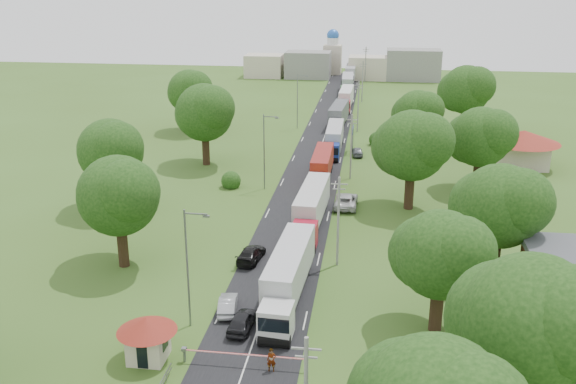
% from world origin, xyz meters
% --- Properties ---
extents(ground, '(260.00, 260.00, 0.00)m').
position_xyz_m(ground, '(0.00, 0.00, 0.00)').
color(ground, '#39571D').
rests_on(ground, ground).
extents(road, '(8.00, 200.00, 0.04)m').
position_xyz_m(road, '(0.00, 20.00, 0.00)').
color(road, black).
rests_on(road, ground).
extents(boom_barrier, '(9.22, 0.35, 1.18)m').
position_xyz_m(boom_barrier, '(-1.36, -25.00, 0.89)').
color(boom_barrier, slate).
rests_on(boom_barrier, ground).
extents(guard_booth, '(4.40, 4.40, 3.45)m').
position_xyz_m(guard_booth, '(-7.20, -25.00, 2.16)').
color(guard_booth, beige).
rests_on(guard_booth, ground).
extents(info_sign, '(0.12, 3.10, 4.10)m').
position_xyz_m(info_sign, '(5.20, 35.00, 3.00)').
color(info_sign, slate).
rests_on(info_sign, ground).
extents(pole_1, '(1.60, 0.24, 9.00)m').
position_xyz_m(pole_1, '(5.50, -7.00, 4.68)').
color(pole_1, gray).
rests_on(pole_1, ground).
extents(pole_2, '(1.60, 0.24, 9.00)m').
position_xyz_m(pole_2, '(5.50, 21.00, 4.68)').
color(pole_2, gray).
rests_on(pole_2, ground).
extents(pole_3, '(1.60, 0.24, 9.00)m').
position_xyz_m(pole_3, '(5.50, 49.00, 4.68)').
color(pole_3, gray).
rests_on(pole_3, ground).
extents(pole_4, '(1.60, 0.24, 9.00)m').
position_xyz_m(pole_4, '(5.50, 77.00, 4.68)').
color(pole_4, gray).
rests_on(pole_4, ground).
extents(pole_5, '(1.60, 0.24, 9.00)m').
position_xyz_m(pole_5, '(5.50, 105.00, 4.68)').
color(pole_5, gray).
rests_on(pole_5, ground).
extents(lamp_0, '(2.03, 0.22, 10.00)m').
position_xyz_m(lamp_0, '(-5.35, -20.00, 5.55)').
color(lamp_0, slate).
rests_on(lamp_0, ground).
extents(lamp_1, '(2.03, 0.22, 10.00)m').
position_xyz_m(lamp_1, '(-5.35, 15.00, 5.55)').
color(lamp_1, slate).
rests_on(lamp_1, ground).
extents(lamp_2, '(2.03, 0.22, 10.00)m').
position_xyz_m(lamp_2, '(-5.35, 50.00, 5.55)').
color(lamp_2, slate).
rests_on(lamp_2, ground).
extents(tree_1, '(9.60, 9.60, 12.05)m').
position_xyz_m(tree_1, '(17.99, -29.83, 7.85)').
color(tree_1, '#382616').
rests_on(tree_1, ground).
extents(tree_2, '(8.00, 8.00, 10.10)m').
position_xyz_m(tree_2, '(13.99, -17.86, 6.60)').
color(tree_2, '#382616').
rests_on(tree_2, ground).
extents(tree_3, '(8.80, 8.80, 11.07)m').
position_xyz_m(tree_3, '(19.99, -7.84, 7.22)').
color(tree_3, '#382616').
rests_on(tree_3, ground).
extents(tree_4, '(9.60, 9.60, 12.05)m').
position_xyz_m(tree_4, '(12.99, 10.17, 7.85)').
color(tree_4, '#382616').
rests_on(tree_4, ground).
extents(tree_5, '(8.80, 8.80, 11.07)m').
position_xyz_m(tree_5, '(21.99, 18.16, 7.22)').
color(tree_5, '#382616').
rests_on(tree_5, ground).
extents(tree_6, '(8.00, 8.00, 10.10)m').
position_xyz_m(tree_6, '(14.99, 35.14, 6.60)').
color(tree_6, '#382616').
rests_on(tree_6, ground).
extents(tree_7, '(9.60, 9.60, 12.05)m').
position_xyz_m(tree_7, '(23.99, 50.17, 7.85)').
color(tree_7, '#382616').
rests_on(tree_7, ground).
extents(tree_10, '(8.80, 8.80, 11.07)m').
position_xyz_m(tree_10, '(-15.01, -9.84, 7.22)').
color(tree_10, '#382616').
rests_on(tree_10, ground).
extents(tree_11, '(8.80, 8.80, 11.07)m').
position_xyz_m(tree_11, '(-22.01, 5.16, 7.22)').
color(tree_11, '#382616').
rests_on(tree_11, ground).
extents(tree_12, '(9.60, 9.60, 12.05)m').
position_xyz_m(tree_12, '(-16.01, 25.17, 7.85)').
color(tree_12, '#382616').
rests_on(tree_12, ground).
extents(tree_13, '(8.80, 8.80, 11.07)m').
position_xyz_m(tree_13, '(-24.01, 45.16, 7.22)').
color(tree_13, '#382616').
rests_on(tree_13, ground).
extents(house_brick, '(8.60, 6.60, 5.20)m').
position_xyz_m(house_brick, '(26.00, -12.00, 2.65)').
color(house_brick, maroon).
rests_on(house_brick, ground).
extents(house_cream, '(10.08, 10.08, 5.80)m').
position_xyz_m(house_cream, '(30.00, 30.00, 3.64)').
color(house_cream, beige).
rests_on(house_cream, ground).
extents(distant_town, '(52.00, 8.00, 8.00)m').
position_xyz_m(distant_town, '(0.68, 110.00, 3.49)').
color(distant_town, gray).
rests_on(distant_town, ground).
extents(church, '(5.00, 5.00, 12.30)m').
position_xyz_m(church, '(-4.00, 118.00, 5.39)').
color(church, beige).
rests_on(church, ground).
extents(truck_0, '(3.23, 15.44, 4.27)m').
position_xyz_m(truck_0, '(1.69, -14.58, 2.26)').
color(truck_0, silver).
rests_on(truck_0, ground).
extents(truck_1, '(3.12, 15.14, 4.18)m').
position_xyz_m(truck_1, '(1.93, 2.65, 2.22)').
color(truck_1, '#B0142C').
rests_on(truck_1, ground).
extents(truck_2, '(2.38, 13.80, 3.83)m').
position_xyz_m(truck_2, '(1.65, 19.44, 2.03)').
color(truck_2, gold).
rests_on(truck_2, ground).
extents(truck_3, '(2.58, 13.98, 3.87)m').
position_xyz_m(truck_3, '(2.26, 35.27, 2.05)').
color(truck_3, navy).
rests_on(truck_3, ground).
extents(truck_4, '(3.24, 14.59, 4.03)m').
position_xyz_m(truck_4, '(1.86, 52.07, 2.14)').
color(truck_4, silver).
rests_on(truck_4, ground).
extents(truck_5, '(2.67, 14.19, 3.93)m').
position_xyz_m(truck_5, '(2.34, 70.04, 2.09)').
color(truck_5, '#B51B30').
rests_on(truck_5, ground).
extents(truck_6, '(2.98, 14.89, 4.12)m').
position_xyz_m(truck_6, '(1.78, 87.30, 2.18)').
color(truck_6, '#286C2E').
rests_on(truck_6, ground).
extents(truck_7, '(2.47, 14.37, 3.99)m').
position_xyz_m(truck_7, '(1.71, 105.33, 2.12)').
color(truck_7, silver).
rests_on(truck_7, ground).
extents(car_lane_front, '(2.03, 4.40, 1.46)m').
position_xyz_m(car_lane_front, '(-1.23, -20.00, 0.73)').
color(car_lane_front, black).
rests_on(car_lane_front, ground).
extents(car_lane_mid, '(1.95, 4.21, 1.34)m').
position_xyz_m(car_lane_mid, '(-3.00, -17.41, 0.67)').
color(car_lane_mid, '#A0A2A8').
rests_on(car_lane_mid, ground).
extents(car_lane_rear, '(2.55, 5.06, 1.41)m').
position_xyz_m(car_lane_rear, '(-3.00, -7.20, 0.70)').
color(car_lane_rear, black).
rests_on(car_lane_rear, ground).
extents(car_verge_near, '(2.78, 5.84, 1.61)m').
position_xyz_m(car_verge_near, '(5.50, 9.53, 0.80)').
color(car_verge_near, silver).
rests_on(car_verge_near, ground).
extents(car_verge_far, '(2.07, 4.11, 1.34)m').
position_xyz_m(car_verge_far, '(6.06, 32.89, 0.67)').
color(car_verge_far, slate).
rests_on(car_verge_far, ground).
extents(pedestrian_near, '(0.70, 0.50, 1.79)m').
position_xyz_m(pedestrian_near, '(2.00, -25.30, 0.90)').
color(pedestrian_near, gray).
rests_on(pedestrian_near, ground).
extents(pedestrian_booth, '(1.09, 1.05, 1.76)m').
position_xyz_m(pedestrian_booth, '(-6.37, -24.77, 0.88)').
color(pedestrian_booth, gray).
rests_on(pedestrian_booth, ground).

